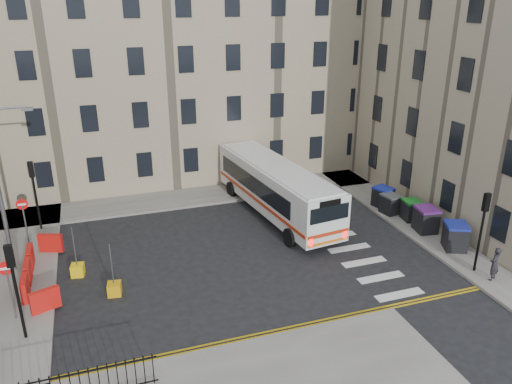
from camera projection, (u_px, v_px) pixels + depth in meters
ground at (273, 249)px, 27.03m from camera, size 120.00×120.00×0.00m
pavement_north at (142, 204)px, 32.79m from camera, size 36.00×3.20×0.15m
pavement_east at (378, 201)px, 33.21m from camera, size 2.40×26.00×0.15m
terrace_north at (106, 59)px, 35.43m from camera, size 38.30×10.80×17.20m
corner_east at (512, 47)px, 33.58m from camera, size 17.80×24.30×19.20m
traffic_light_east at (483, 220)px, 23.70m from camera, size 0.28×0.22×4.10m
traffic_light_nw at (34, 185)px, 28.12m from camera, size 0.28×0.22×4.10m
traffic_light_sw at (14, 278)px, 18.87m from camera, size 0.28×0.22×4.10m
no_entry_north at (23, 213)px, 26.50m from camera, size 0.60×0.08×3.00m
no_entry_south at (8, 278)px, 20.33m from camera, size 0.60×0.08×3.00m
roadworks_barriers at (36, 270)px, 23.70m from camera, size 1.66×6.26×1.00m
bus at (276, 187)px, 30.71m from camera, size 4.14×11.96×3.18m
wheelie_bin_a at (455, 236)px, 26.56m from camera, size 1.57×1.66×1.44m
wheelie_bin_b at (426, 219)px, 28.56m from camera, size 1.31×1.45×1.44m
wheelie_bin_c at (411, 210)px, 30.05m from camera, size 1.14×1.26×1.25m
wheelie_bin_d at (390, 204)px, 30.98m from camera, size 1.13×1.25×1.22m
wheelie_bin_e at (383, 197)px, 31.97m from camera, size 1.31×1.41×1.28m
pedestrian at (495, 264)px, 23.57m from camera, size 0.74×0.65×1.70m
bollard_yellow at (78, 270)px, 24.41m from camera, size 0.69×0.69×0.60m
bollard_chevron at (115, 289)px, 22.84m from camera, size 0.69×0.69×0.60m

